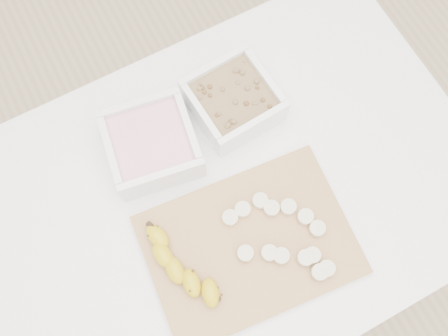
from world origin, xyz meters
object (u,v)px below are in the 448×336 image
bowl_yogurt (152,144)px  banana (183,268)px  table (231,202)px  bowl_granola (233,101)px  cutting_board (249,245)px

bowl_yogurt → banana: bearing=-102.7°
table → bowl_granola: (0.09, 0.15, 0.13)m
table → bowl_granola: size_ratio=5.85×
cutting_board → banana: 0.13m
table → cutting_board: 0.15m
bowl_yogurt → bowl_granola: 0.19m
bowl_yogurt → bowl_granola: size_ratio=1.13×
bowl_yogurt → cutting_board: (0.08, -0.26, -0.03)m
table → bowl_granola: bearing=60.4°
bowl_yogurt → table: bearing=-55.9°
cutting_board → banana: banana is taller
bowl_granola → banana: bearing=-133.9°
banana → bowl_yogurt: bearing=72.6°
banana → table: bearing=27.4°
bowl_granola → banana: size_ratio=0.92×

